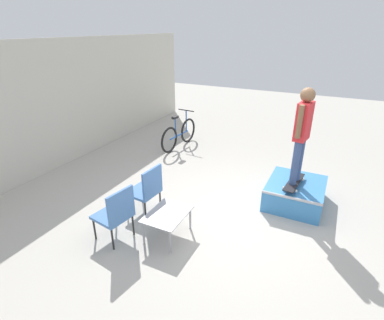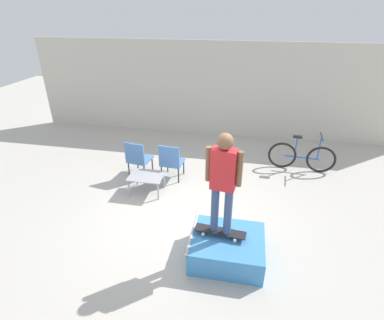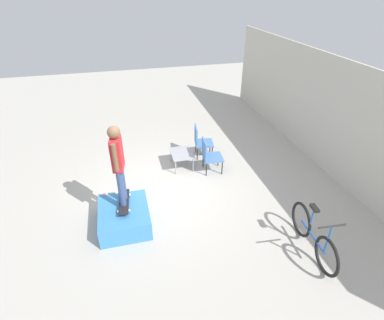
% 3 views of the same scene
% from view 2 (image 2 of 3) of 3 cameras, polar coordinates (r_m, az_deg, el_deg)
% --- Properties ---
extents(ground_plane, '(24.00, 24.00, 0.00)m').
position_cam_2_polar(ground_plane, '(6.34, -1.63, -10.75)').
color(ground_plane, '#B7B2A8').
extents(house_wall_back, '(12.00, 0.06, 3.00)m').
position_cam_2_polar(house_wall_back, '(9.84, 4.11, 13.12)').
color(house_wall_back, beige).
rests_on(house_wall_back, ground_plane).
extents(skate_ramp_box, '(1.25, 1.05, 0.46)m').
position_cam_2_polar(skate_ramp_box, '(5.37, 6.69, -16.25)').
color(skate_ramp_box, '#3D84C6').
rests_on(skate_ramp_box, ground_plane).
extents(skateboard_on_ramp, '(0.88, 0.32, 0.07)m').
position_cam_2_polar(skateboard_on_ramp, '(5.20, 5.39, -13.38)').
color(skateboard_on_ramp, black).
rests_on(skateboard_on_ramp, skate_ramp_box).
extents(person_skater, '(0.56, 0.26, 1.77)m').
position_cam_2_polar(person_skater, '(4.58, 5.97, -3.30)').
color(person_skater, '#384C7A').
rests_on(person_skater, skateboard_on_ramp).
extents(coffee_table, '(0.78, 0.60, 0.44)m').
position_cam_2_polar(coffee_table, '(6.98, -8.67, -3.32)').
color(coffee_table, '#9E9EA3').
rests_on(coffee_table, ground_plane).
extents(patio_chair_left, '(0.60, 0.60, 0.96)m').
position_cam_2_polar(patio_chair_left, '(7.61, -10.27, 0.50)').
color(patio_chair_left, black).
rests_on(patio_chair_left, ground_plane).
extents(patio_chair_right, '(0.56, 0.56, 0.96)m').
position_cam_2_polar(patio_chair_right, '(7.36, -3.99, -0.06)').
color(patio_chair_right, black).
rests_on(patio_chair_right, ground_plane).
extents(bicycle, '(1.70, 0.52, 1.02)m').
position_cam_2_polar(bicycle, '(8.34, 20.13, 0.60)').
color(bicycle, black).
rests_on(bicycle, ground_plane).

